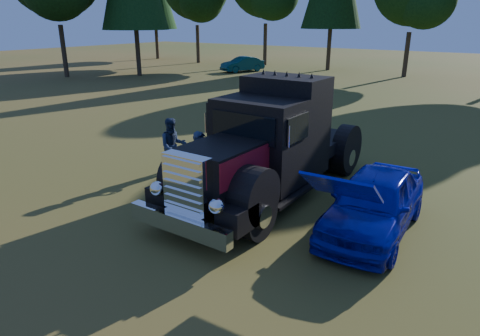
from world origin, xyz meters
The scene contains 6 objects.
ground centered at (0.00, 0.00, 0.00)m, with size 120.00×120.00×0.00m, color #304D16.
diamond_t_truck centered at (-0.26, 2.42, 1.28)m, with size 3.37×7.16×3.00m.
hotrod_coupe centered at (2.64, 2.04, 0.68)m, with size 1.82×4.22×1.89m.
spectator_near centered at (-1.66, 1.46, 0.86)m, with size 0.63×0.41×1.72m, color #1D2B45.
spectator_far centered at (-3.49, 2.37, 0.83)m, with size 0.81×0.63×1.67m, color #1E1F47.
distant_teal_car centered at (-16.59, 24.99, 0.64)m, with size 1.35×3.86×1.27m, color #0A3141.
Camera 1 is at (5.08, -6.46, 4.38)m, focal length 32.00 mm.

